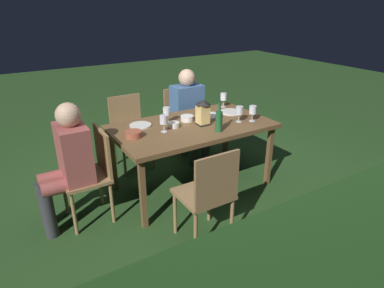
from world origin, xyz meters
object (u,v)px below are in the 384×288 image
dining_table (192,130)px  wine_glass_c (239,111)px  lantern_centerpiece (203,111)px  wine_glass_a (167,112)px  person_in_blue (190,111)px  plate_c (140,125)px  chair_side_left_b (130,128)px  bowl_salad (174,125)px  person_in_rust (68,161)px  chair_side_right_b (208,193)px  wine_glass_e (164,120)px  chair_head_far (92,171)px  wine_glass_d (224,97)px  plate_b (209,115)px  green_bottle_on_table (219,121)px  bowl_olives (133,134)px  wine_glass_b (253,111)px  chair_side_left_a (182,118)px  bowl_bread (187,118)px  plate_a (231,112)px

dining_table → wine_glass_c: size_ratio=9.68×
lantern_centerpiece → wine_glass_a: (0.29, -0.24, -0.03)m
person_in_blue → plate_c: (0.84, 0.42, 0.10)m
chair_side_left_b → bowl_salad: size_ratio=7.41×
person_in_rust → chair_side_right_b: person_in_rust is taller
chair_side_right_b → wine_glass_e: 0.90m
chair_side_left_b → lantern_centerpiece: bearing=116.9°
chair_head_far → lantern_centerpiece: lantern_centerpiece is taller
wine_glass_c → wine_glass_d: bearing=-108.9°
plate_b → wine_glass_c: bearing=116.0°
person_in_blue → green_bottle_on_table: size_ratio=3.96×
lantern_centerpiece → wine_glass_a: 0.38m
wine_glass_a → wine_glass_d: bearing=-169.6°
chair_side_left_b → dining_table: bearing=113.2°
chair_side_left_b → wine_glass_c: 1.38m
dining_table → bowl_olives: 0.65m
chair_head_far → wine_glass_c: wine_glass_c is taller
green_bottle_on_table → wine_glass_c: (-0.34, -0.12, 0.01)m
wine_glass_a → wine_glass_b: size_ratio=1.00×
wine_glass_b → chair_side_left_a: bearing=-78.0°
bowl_bread → plate_c: bearing=-12.9°
wine_glass_a → bowl_salad: 0.17m
person_in_blue → bowl_salad: size_ratio=9.79×
lantern_centerpiece → wine_glass_a: bearing=-38.9°
green_bottle_on_table → chair_side_right_b: bearing=48.5°
bowl_bread → green_bottle_on_table: bearing=103.6°
dining_table → plate_a: size_ratio=6.61×
wine_glass_b → plate_c: (1.07, -0.48, -0.11)m
plate_b → green_bottle_on_table: bearing=66.8°
chair_side_right_b → lantern_centerpiece: lantern_centerpiece is taller
plate_b → chair_side_left_a: bearing=-94.5°
bowl_olives → wine_glass_e: bearing=175.2°
person_in_rust → wine_glass_d: bearing=-170.0°
chair_side_left_b → wine_glass_c: bearing=128.7°
dining_table → plate_b: size_ratio=7.16×
bowl_bread → bowl_salad: bearing=24.1°
lantern_centerpiece → bowl_bread: size_ratio=1.90×
person_in_rust → lantern_centerpiece: (-1.36, 0.06, 0.24)m
dining_table → bowl_bread: size_ratio=11.71×
wine_glass_e → bowl_bread: wine_glass_e is taller
chair_head_far → plate_c: 0.69m
chair_side_left_b → plate_c: size_ratio=3.89×
chair_side_left_b → plate_b: 1.02m
wine_glass_b → person_in_rust: bearing=-7.3°
chair_head_far → wine_glass_b: 1.72m
plate_a → plate_c: 1.07m
wine_glass_b → bowl_olives: size_ratio=1.04×
chair_side_left_a → plate_c: bearing=36.3°
chair_side_left_b → wine_glass_e: bearing=91.8°
wine_glass_a → plate_a: bearing=174.8°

